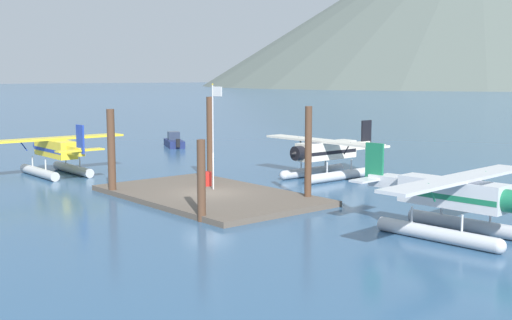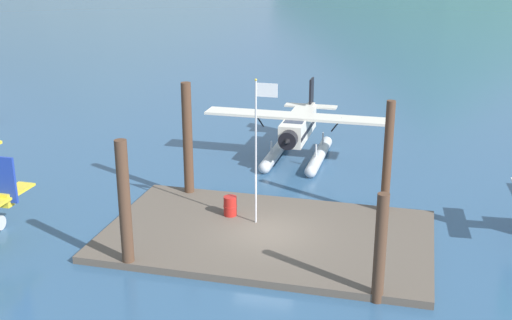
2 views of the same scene
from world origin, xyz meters
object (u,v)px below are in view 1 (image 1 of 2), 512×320
(seaplane_yellow_port_aft, at_px, (56,153))
(seaplane_cream_bow_centre, at_px, (326,156))
(seaplane_silver_stbd_fwd, at_px, (452,201))
(fuel_drum, at_px, (207,179))
(boat_navy_open_west, at_px, (174,142))
(flagpole, at_px, (214,124))

(seaplane_yellow_port_aft, xyz_separation_m, seaplane_cream_bow_centre, (13.37, 13.77, 0.00))
(seaplane_silver_stbd_fwd, relative_size, seaplane_cream_bow_centre, 1.01)
(fuel_drum, xyz_separation_m, seaplane_cream_bow_centre, (1.24, 9.23, 0.84))
(fuel_drum, relative_size, seaplane_yellow_port_aft, 0.08)
(seaplane_yellow_port_aft, distance_m, seaplane_cream_bow_centre, 19.19)
(seaplane_cream_bow_centre, xyz_separation_m, boat_navy_open_west, (-23.97, 3.06, -1.09))
(seaplane_yellow_port_aft, height_order, boat_navy_open_west, seaplane_yellow_port_aft)
(seaplane_cream_bow_centre, bearing_deg, seaplane_silver_stbd_fwd, -27.21)
(fuel_drum, xyz_separation_m, boat_navy_open_west, (-22.73, 12.29, -0.25))
(flagpole, relative_size, boat_navy_open_west, 1.38)
(fuel_drum, xyz_separation_m, seaplane_silver_stbd_fwd, (16.38, 1.45, 0.84))
(flagpole, xyz_separation_m, boat_navy_open_west, (-24.14, 12.75, -3.71))
(fuel_drum, distance_m, boat_navy_open_west, 25.84)
(fuel_drum, xyz_separation_m, seaplane_yellow_port_aft, (-12.13, -4.53, 0.84))
(fuel_drum, relative_size, seaplane_silver_stbd_fwd, 0.08)
(seaplane_cream_bow_centre, relative_size, boat_navy_open_west, 2.27)
(seaplane_silver_stbd_fwd, bearing_deg, fuel_drum, -174.95)
(seaplane_silver_stbd_fwd, bearing_deg, flagpole, -172.74)
(flagpole, distance_m, seaplane_cream_bow_centre, 10.04)
(seaplane_silver_stbd_fwd, bearing_deg, seaplane_cream_bow_centre, 152.79)
(flagpole, distance_m, seaplane_yellow_port_aft, 14.38)
(seaplane_yellow_port_aft, bearing_deg, seaplane_silver_stbd_fwd, 11.85)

